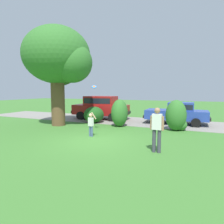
{
  "coord_description": "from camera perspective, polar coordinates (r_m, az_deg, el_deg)",
  "views": [
    {
      "loc": [
        4.64,
        -8.21,
        2.39
      ],
      "look_at": [
        -0.3,
        2.72,
        1.1
      ],
      "focal_mm": 32.24,
      "sensor_mm": 36.0,
      "label": 1
    }
  ],
  "objects": [
    {
      "name": "frisbee",
      "position": [
        11.51,
        -5.1,
        7.14
      ],
      "size": [
        0.32,
        0.25,
        0.24
      ],
      "color": "#337FDB"
    },
    {
      "name": "parked_sedan",
      "position": [
        14.97,
        18.11,
        -0.08
      ],
      "size": [
        4.47,
        2.23,
        1.56
      ],
      "color": "#28429E",
      "rests_on": "ground"
    },
    {
      "name": "adult_onlooker",
      "position": [
        7.89,
        12.61,
        -4.28
      ],
      "size": [
        0.53,
        0.22,
        1.74
      ],
      "color": "#3F3F4C",
      "rests_on": "ground"
    },
    {
      "name": "shrub_centre_left",
      "position": [
        13.31,
        2.14,
        -0.27
      ],
      "size": [
        1.09,
        1.23,
        1.81
      ],
      "color": "#33702B",
      "rests_on": "ground"
    },
    {
      "name": "shrub_centre",
      "position": [
        12.55,
        17.84,
        -1.24
      ],
      "size": [
        1.25,
        1.18,
        1.84
      ],
      "color": "#33702B",
      "rests_on": "ground"
    },
    {
      "name": "oak_tree_large",
      "position": [
        14.46,
        -14.66,
        14.2
      ],
      "size": [
        4.75,
        4.72,
        6.62
      ],
      "color": "brown",
      "rests_on": "ground"
    },
    {
      "name": "child_thrower",
      "position": [
        10.49,
        -6.01,
        -3.07
      ],
      "size": [
        0.47,
        0.23,
        1.29
      ],
      "color": "#4C608C",
      "rests_on": "ground"
    },
    {
      "name": "ground_plane",
      "position": [
        9.73,
        -5.03,
        -8.1
      ],
      "size": [
        80.0,
        80.0,
        0.0
      ],
      "primitive_type": "plane",
      "color": "#3D752D"
    },
    {
      "name": "shrub_near_tree",
      "position": [
        14.91,
        -5.18,
        -0.77
      ],
      "size": [
        1.47,
        1.57,
        1.2
      ],
      "color": "#1E511C",
      "rests_on": "ground"
    },
    {
      "name": "driveway_strip",
      "position": [
        15.65,
        6.82,
        -2.65
      ],
      "size": [
        28.0,
        4.4,
        0.02
      ],
      "primitive_type": "cube",
      "color": "gray",
      "rests_on": "ground"
    },
    {
      "name": "parked_suv",
      "position": [
        16.71,
        -3.2,
        1.62
      ],
      "size": [
        4.81,
        2.33,
        1.92
      ],
      "color": "maroon",
      "rests_on": "ground"
    }
  ]
}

